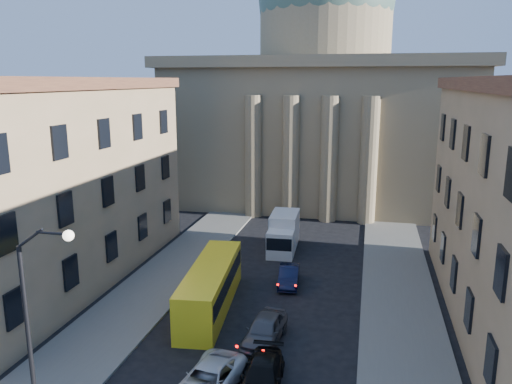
% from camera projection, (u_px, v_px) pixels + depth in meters
% --- Properties ---
extents(sidewalk_left, '(5.00, 60.00, 0.15)m').
position_uv_depth(sidewalk_left, '(125.00, 314.00, 31.48)').
color(sidewalk_left, '#605E57').
rests_on(sidewalk_left, ground).
extents(sidewalk_right, '(5.00, 60.00, 0.15)m').
position_uv_depth(sidewalk_right, '(405.00, 345.00, 27.76)').
color(sidewalk_right, '#605E57').
rests_on(sidewalk_right, ground).
extents(church, '(68.02, 28.76, 36.60)m').
position_uv_depth(church, '(323.00, 102.00, 62.66)').
color(church, '#827050').
rests_on(church, ground).
extents(building_left, '(11.60, 26.60, 14.70)m').
position_uv_depth(building_left, '(37.00, 182.00, 35.53)').
color(building_left, tan).
rests_on(building_left, ground).
extents(street_lamp, '(2.62, 0.44, 8.83)m').
position_uv_depth(street_lamp, '(37.00, 310.00, 20.49)').
color(street_lamp, black).
rests_on(street_lamp, ground).
extents(car_left_mid, '(2.97, 5.28, 1.39)m').
position_uv_depth(car_left_mid, '(208.00, 381.00, 23.42)').
color(car_left_mid, silver).
rests_on(car_left_mid, ground).
extents(car_right_mid, '(2.12, 4.68, 1.33)m').
position_uv_depth(car_right_mid, '(262.00, 376.00, 23.83)').
color(car_right_mid, black).
rests_on(car_right_mid, ground).
extents(car_right_far, '(2.17, 4.68, 1.55)m').
position_uv_depth(car_right_far, '(265.00, 330.00, 28.07)').
color(car_right_far, '#46474B').
rests_on(car_right_far, ground).
extents(car_right_distant, '(1.77, 4.11, 1.31)m').
position_uv_depth(car_right_distant, '(289.00, 276.00, 36.07)').
color(car_right_distant, black).
rests_on(car_right_distant, ground).
extents(city_bus, '(3.39, 10.48, 2.90)m').
position_uv_depth(city_bus, '(211.00, 286.00, 32.15)').
color(city_bus, yellow).
rests_on(city_bus, ground).
extents(box_truck, '(2.49, 5.78, 3.12)m').
position_uv_depth(box_truck, '(283.00, 234.00, 43.32)').
color(box_truck, silver).
rests_on(box_truck, ground).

